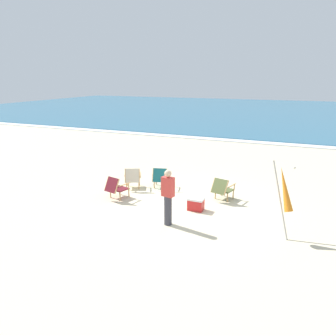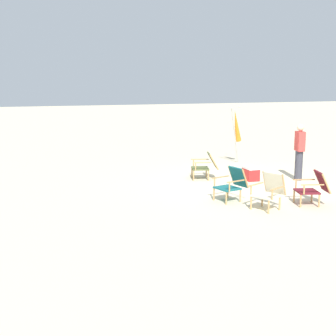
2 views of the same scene
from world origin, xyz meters
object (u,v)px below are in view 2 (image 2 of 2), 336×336
beach_chair_far_center (314,187)px  cooler_box (251,173)px  beach_chair_front_right (206,165)px  beach_chair_mid_center (270,190)px  beach_chair_front_left (232,183)px  person_near_chairs (299,152)px  umbrella_furled_orange (236,126)px

beach_chair_far_center → cooler_box: size_ratio=1.73×
beach_chair_front_right → cooler_box: size_ratio=1.80×
beach_chair_mid_center → beach_chair_front_left: bearing=27.3°
beach_chair_far_center → beach_chair_front_right: 3.65m
cooler_box → beach_chair_far_center: bearing=-177.3°
beach_chair_front_left → cooler_box: bearing=-38.2°
beach_chair_mid_center → person_near_chairs: bearing=-43.8°
beach_chair_front_right → person_near_chairs: size_ratio=0.54×
beach_chair_far_center → umbrella_furled_orange: size_ratio=0.43×
beach_chair_front_left → cooler_box: (1.91, -1.50, -0.23)m
umbrella_furled_orange → beach_chair_far_center: bearing=173.3°
person_near_chairs → cooler_box: (0.40, 1.32, -0.64)m
beach_chair_far_center → beach_chair_mid_center: 1.16m
beach_chair_front_right → umbrella_furled_orange: 2.99m
beach_chair_far_center → person_near_chairs: bearing=-25.8°
beach_chair_mid_center → umbrella_furled_orange: bearing=-18.2°
beach_chair_mid_center → cooler_box: size_ratio=1.74×
beach_chair_front_left → person_near_chairs: size_ratio=0.51×
beach_chair_front_left → beach_chair_front_right: beach_chair_front_left is taller
beach_chair_mid_center → umbrella_furled_orange: (5.48, -1.80, 0.86)m
beach_chair_far_center → cooler_box: 2.87m
umbrella_furled_orange → beach_chair_front_right: bearing=136.6°
beach_chair_far_center → cooler_box: (2.85, 0.13, -0.23)m
beach_chair_mid_center → beach_chair_front_right: bearing=2.7°
beach_chair_far_center → cooler_box: bearing=2.7°
beach_chair_front_left → umbrella_furled_orange: size_ratio=0.42×
beach_chair_front_left → umbrella_furled_orange: 5.16m
beach_chair_front_right → umbrella_furled_orange: size_ratio=0.44×
beach_chair_far_center → beach_chair_front_left: bearing=60.1°
umbrella_furled_orange → person_near_chairs: bearing=-169.9°
person_near_chairs → cooler_box: 1.52m
beach_chair_far_center → cooler_box: beach_chair_far_center is taller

